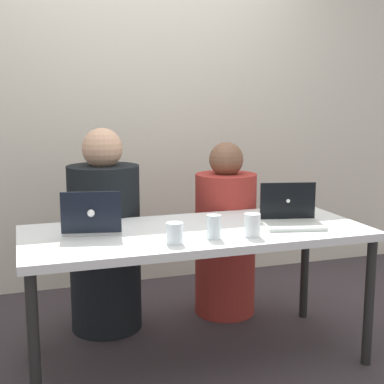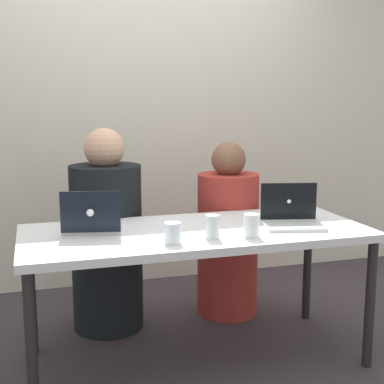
# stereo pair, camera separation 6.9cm
# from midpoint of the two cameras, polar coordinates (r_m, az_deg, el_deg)

# --- Properties ---
(ground_plane) EXTENTS (12.00, 12.00, 0.00)m
(ground_plane) POSITION_cam_midpoint_polar(r_m,az_deg,el_deg) (2.98, 1.13, -17.38)
(ground_plane) COLOR #383137
(back_wall) EXTENTS (4.56, 0.10, 2.41)m
(back_wall) POSITION_cam_midpoint_polar(r_m,az_deg,el_deg) (3.99, -4.96, 7.52)
(back_wall) COLOR beige
(back_wall) RESTS_ON ground
(desk) EXTENTS (1.75, 0.75, 0.71)m
(desk) POSITION_cam_midpoint_polar(r_m,az_deg,el_deg) (2.74, 1.18, -5.21)
(desk) COLOR silver
(desk) RESTS_ON ground
(person_on_left) EXTENTS (0.51, 0.51, 1.20)m
(person_on_left) POSITION_cam_midpoint_polar(r_m,az_deg,el_deg) (3.22, -8.47, -5.18)
(person_on_left) COLOR black
(person_on_left) RESTS_ON ground
(person_on_right) EXTENTS (0.41, 0.41, 1.10)m
(person_on_right) POSITION_cam_midpoint_polar(r_m,az_deg,el_deg) (3.42, 4.41, -4.98)
(person_on_right) COLOR #9D2E28
(person_on_right) RESTS_ON ground
(laptop_front_right) EXTENTS (0.34, 0.29, 0.21)m
(laptop_front_right) POSITION_cam_midpoint_polar(r_m,az_deg,el_deg) (2.84, 11.30, -2.64)
(laptop_front_right) COLOR silver
(laptop_front_right) RESTS_ON desk
(laptop_back_left) EXTENTS (0.33, 0.28, 0.22)m
(laptop_back_left) POSITION_cam_midpoint_polar(r_m,az_deg,el_deg) (2.70, -9.86, -3.25)
(laptop_back_left) COLOR silver
(laptop_back_left) RESTS_ON desk
(water_glass_left) EXTENTS (0.08, 0.08, 0.10)m
(water_glass_left) POSITION_cam_midpoint_polar(r_m,az_deg,el_deg) (2.46, -1.27, -4.54)
(water_glass_left) COLOR silver
(water_glass_left) RESTS_ON desk
(water_glass_right) EXTENTS (0.08, 0.08, 0.11)m
(water_glass_right) POSITION_cam_midpoint_polar(r_m,az_deg,el_deg) (2.59, 7.10, -3.73)
(water_glass_right) COLOR white
(water_glass_right) RESTS_ON desk
(water_glass_center) EXTENTS (0.07, 0.07, 0.11)m
(water_glass_center) POSITION_cam_midpoint_polar(r_m,az_deg,el_deg) (2.54, 2.97, -3.92)
(water_glass_center) COLOR silver
(water_glass_center) RESTS_ON desk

